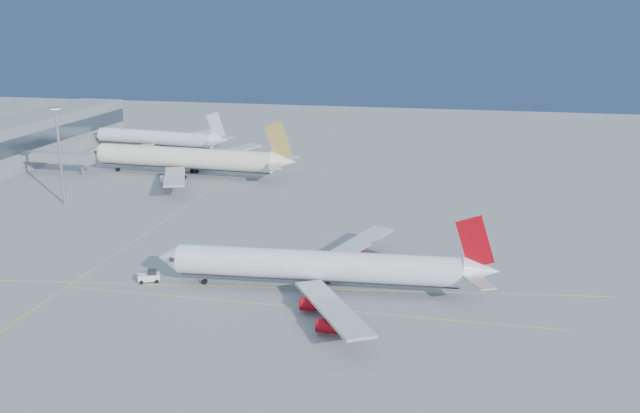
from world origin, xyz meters
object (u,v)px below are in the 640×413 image
(airliner_third, at_px, (158,138))
(light_mast, at_px, (59,147))
(airliner_etihad, at_px, (189,158))
(pushback_tug, at_px, (150,276))
(airliner_virgin, at_px, (324,267))

(airliner_third, bearing_deg, light_mast, -77.97)
(airliner_third, xyz_separation_m, light_mast, (6.87, -74.84, 10.75))
(airliner_etihad, height_order, pushback_tug, airliner_etihad)
(airliner_third, bearing_deg, airliner_virgin, -47.23)
(pushback_tug, bearing_deg, light_mast, 110.95)
(pushback_tug, bearing_deg, airliner_third, 90.11)
(airliner_virgin, distance_m, airliner_third, 148.10)
(airliner_virgin, bearing_deg, airliner_etihad, 122.06)
(airliner_third, bearing_deg, airliner_etihad, -46.97)
(airliner_virgin, distance_m, light_mast, 92.53)
(airliner_virgin, bearing_deg, airliner_third, 122.18)
(airliner_etihad, xyz_separation_m, airliner_third, (-26.89, 36.67, -0.95))
(airliner_virgin, relative_size, airliner_third, 1.11)
(airliner_third, bearing_deg, pushback_tug, -59.59)
(airliner_virgin, xyz_separation_m, pushback_tug, (-33.49, -2.53, -3.65))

